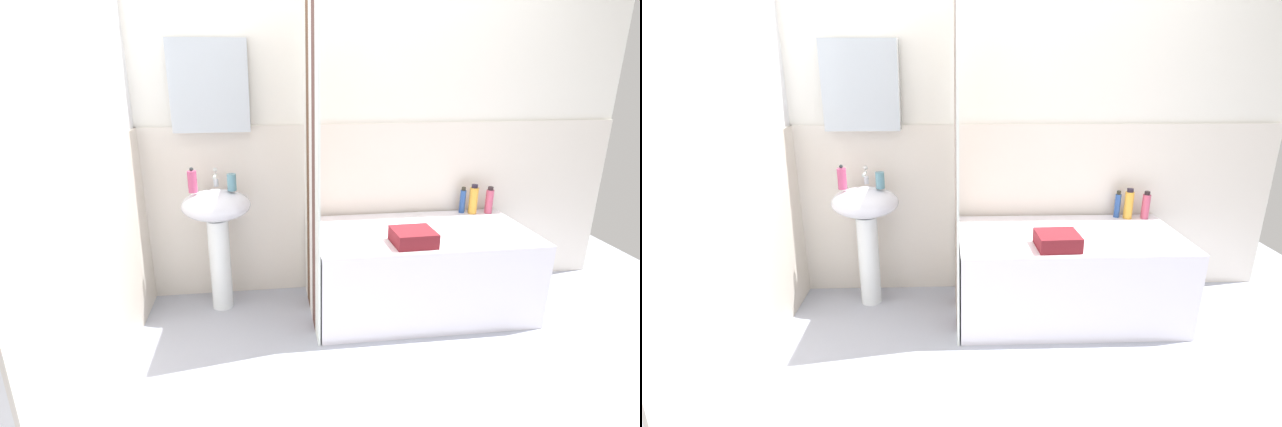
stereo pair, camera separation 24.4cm
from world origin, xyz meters
TOP-DOWN VIEW (x-y plane):
  - ground_plane at (0.00, 0.00)m, footprint 4.80×5.60m
  - wall_back_tiled at (-0.06, 1.26)m, footprint 3.60×0.18m
  - wall_left_tiled at (-1.57, 0.34)m, footprint 0.07×1.81m
  - sink at (-1.05, 1.03)m, footprint 0.44×0.34m
  - faucet at (-1.05, 1.11)m, footprint 0.03×0.12m
  - soap_dispenser at (-1.18, 1.00)m, footprint 0.06×0.06m
  - toothbrush_cup at (-0.94, 1.01)m, footprint 0.06×0.06m
  - bathtub at (0.26, 0.85)m, footprint 1.40×0.74m
  - shower_curtain at (-0.46, 0.85)m, footprint 0.01×0.74m
  - shampoo_bottle at (0.86, 1.14)m, footprint 0.05×0.05m
  - body_wash_bottle at (0.75, 1.14)m, footprint 0.06×0.06m
  - lotion_bottle at (0.68, 1.17)m, footprint 0.04×0.04m
  - towel_folded at (0.13, 0.63)m, footprint 0.25×0.23m

SIDE VIEW (x-z plane):
  - ground_plane at x=0.00m, z-range -0.04..0.00m
  - bathtub at x=0.26m, z-range 0.00..0.56m
  - towel_folded at x=0.13m, z-range 0.56..0.65m
  - sink at x=-1.05m, z-range 0.19..1.02m
  - lotion_bottle at x=0.68m, z-range 0.55..0.74m
  - shampoo_bottle at x=0.86m, z-range 0.55..0.75m
  - body_wash_bottle at x=0.75m, z-range 0.55..0.77m
  - toothbrush_cup at x=-0.94m, z-range 0.83..0.93m
  - faucet at x=-1.05m, z-range 0.82..0.95m
  - soap_dispenser at x=-1.18m, z-range 0.82..0.98m
  - shower_curtain at x=-0.46m, z-range 0.00..2.00m
  - wall_left_tiled at x=-1.57m, z-range -0.08..2.32m
  - wall_back_tiled at x=-0.06m, z-range -0.06..2.34m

